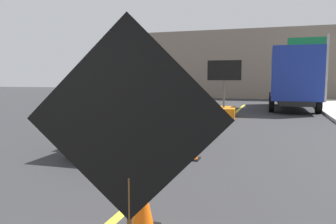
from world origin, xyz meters
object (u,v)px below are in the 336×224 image
Objects in this scene: arrow_board_trailer at (224,107)px; traffic_cone_far_lane at (203,123)px; pickup_car at (135,119)px; highway_guide_sign at (315,56)px; traffic_cone_curbside at (207,114)px; box_truck at (293,78)px; roadwork_sign at (129,125)px; traffic_cone_near_sign at (142,200)px; traffic_cone_mid_lane at (192,147)px.

arrow_board_trailer reaches higher than traffic_cone_far_lane.
pickup_car is 0.91× the size of highway_guide_sign.
arrow_board_trailer is 2.20m from traffic_cone_curbside.
traffic_cone_far_lane is (-3.24, -10.53, -1.49)m from box_truck.
roadwork_sign is at bearing -82.34° from traffic_cone_far_lane.
roadwork_sign is 1.72m from traffic_cone_near_sign.
roadwork_sign is 5.05m from traffic_cone_mid_lane.
traffic_cone_far_lane reaches higher than traffic_cone_mid_lane.
highway_guide_sign is 7.22× the size of traffic_cone_curbside.
box_truck reaches higher than roadwork_sign.
box_truck reaches higher than traffic_cone_mid_lane.
pickup_car reaches higher than traffic_cone_mid_lane.
traffic_cone_far_lane is 1.12× the size of traffic_cone_curbside.
pickup_car is (-2.60, 6.13, -0.78)m from roadwork_sign.
traffic_cone_mid_lane is (0.53, -8.74, -0.20)m from arrow_board_trailer.
highway_guide_sign reaches higher than pickup_car.
highway_guide_sign is 8.58× the size of traffic_cone_mid_lane.
pickup_car is at bearing -100.68° from arrow_board_trailer.
highway_guide_sign is (5.05, 10.19, 2.94)m from arrow_board_trailer.
box_truck is 8.29m from traffic_cone_curbside.
roadwork_sign is at bearing -99.21° from highway_guide_sign.
arrow_board_trailer is at bearing 91.03° from traffic_cone_far_lane.
traffic_cone_curbside is (-0.39, -2.16, -0.14)m from arrow_board_trailer.
traffic_cone_far_lane is (-0.69, 6.90, 0.02)m from traffic_cone_near_sign.
traffic_cone_far_lane reaches higher than traffic_cone_near_sign.
arrow_board_trailer reaches higher than pickup_car.
highway_guide_sign reaches higher than traffic_cone_far_lane.
arrow_board_trailer reaches higher than roadwork_sign.
roadwork_sign is 0.47× the size of highway_guide_sign.
arrow_board_trailer is 0.59× the size of pickup_car.
traffic_cone_mid_lane is 6.64m from traffic_cone_curbside.
box_truck is at bearing 69.27° from pickup_car.
traffic_cone_far_lane is at bearing -107.58° from highway_guide_sign.
pickup_car is at bearing 114.29° from traffic_cone_near_sign.
arrow_board_trailer is at bearing 93.66° from traffic_cone_near_sign.
pickup_car reaches higher than traffic_cone_curbside.
traffic_cone_near_sign is at bearing -86.34° from arrow_board_trailer.
box_truck is 13.51× the size of traffic_cone_mid_lane.
traffic_cone_near_sign is (-4.26, -22.53, -3.06)m from highway_guide_sign.
traffic_cone_far_lane is at bearing 95.73° from traffic_cone_near_sign.
arrow_board_trailer is 12.37m from traffic_cone_near_sign.
traffic_cone_curbside is at bearing -100.22° from arrow_board_trailer.
pickup_car is at bearing -126.66° from traffic_cone_far_lane.
traffic_cone_far_lane is at bearing -81.57° from traffic_cone_curbside.
pickup_car is 19.00m from highway_guide_sign.
roadwork_sign is at bearing -82.12° from traffic_cone_curbside.
traffic_cone_mid_lane is 3.32m from traffic_cone_far_lane.
traffic_cone_curbside is at bearing 98.43° from traffic_cone_far_lane.
roadwork_sign reaches higher than traffic_cone_curbside.
traffic_cone_far_lane is at bearing 97.50° from traffic_cone_mid_lane.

